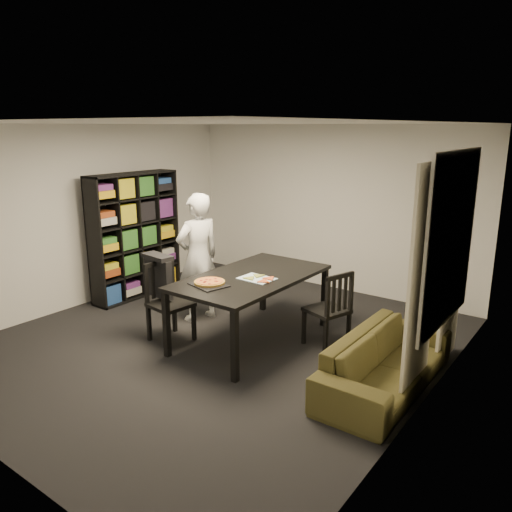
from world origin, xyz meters
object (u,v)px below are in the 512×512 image
Objects in this scene: pepperoni_pizza at (210,282)px; sofa at (386,362)px; baking_tray at (209,285)px; chair_left at (166,296)px; person at (198,258)px; chair_right at (332,305)px; dining_table at (251,281)px; bookshelf at (135,236)px.

sofa is (1.97, 0.42, -0.58)m from pepperoni_pizza.
sofa is (1.94, 0.46, -0.56)m from baking_tray.
pepperoni_pizza is (0.70, 0.03, 0.30)m from chair_left.
chair_left is 0.79m from person.
chair_left is at bearing -177.25° from pepperoni_pizza.
person is at bearing 84.49° from sofa.
person is at bearing -65.01° from chair_right.
sofa is at bearing 78.10° from chair_right.
dining_table is 0.58m from pepperoni_pizza.
bookshelf is 1.95× the size of chair_left.
sofa is at bearing -5.97° from bookshelf.
bookshelf is 3.39m from chair_right.
chair_left is 0.56× the size of person.
chair_left is 2.79× the size of pepperoni_pizza.
chair_left reaches higher than sofa.
chair_right is (1.78, 0.96, -0.02)m from chair_left.
bookshelf is 1.47m from person.
bookshelf is at bearing -71.06° from chair_right.
chair_right reaches higher than dining_table.
bookshelf is 1.10× the size of person.
person is (-1.90, -0.24, 0.33)m from chair_right.
person is 0.91× the size of sofa.
person is at bearing 16.71° from chair_left.
bookshelf is at bearing 172.69° from dining_table.
sofa is (0.88, -0.51, -0.26)m from chair_right.
pepperoni_pizza is (-1.08, -0.92, 0.32)m from chair_right.
dining_table is 1.15× the size of person.
baking_tray is at bearing -21.41° from bookshelf.
bookshelf is 5.43× the size of pepperoni_pizza.
pepperoni_pizza is at bearing -20.76° from bookshelf.
dining_table is at bearing 75.24° from baking_tray.
chair_right is 2.69× the size of pepperoni_pizza.
dining_table is 4.96× the size of baking_tray.
bookshelf is 1.86m from chair_left.
chair_left is at bearing 179.59° from baking_tray.
sofa is (2.66, 0.45, -0.28)m from chair_left.
chair_left reaches higher than dining_table.
bookshelf is at bearing 67.79° from chair_left.
pepperoni_pizza is (0.82, -0.69, -0.01)m from person.
baking_tray is (-1.06, -0.96, 0.30)m from chair_right.
dining_table is 1.01m from person.
person reaches higher than pepperoni_pizza.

